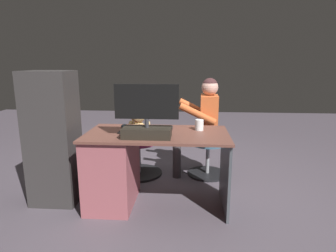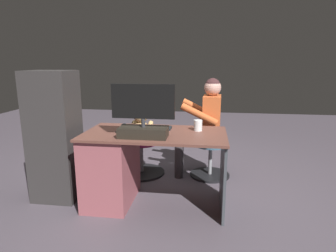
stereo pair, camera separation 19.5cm
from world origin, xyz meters
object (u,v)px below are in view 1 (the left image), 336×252
at_px(visitor_chair, 208,154).
at_px(person, 202,120).
at_px(keyboard, 151,128).
at_px(tv_remote, 123,131).
at_px(desk, 122,166).
at_px(monitor, 147,121).
at_px(cup, 199,125).
at_px(office_chair_teddy, 139,155).
at_px(teddy_bear, 138,124).
at_px(computer_mouse, 124,126).

xyz_separation_m(visitor_chair, person, (0.08, 0.00, 0.43)).
bearing_deg(keyboard, tv_remote, 32.84).
xyz_separation_m(desk, monitor, (-0.28, 0.17, 0.48)).
bearing_deg(visitor_chair, cup, 78.31).
xyz_separation_m(desk, office_chair_teddy, (-0.03, -0.75, -0.14)).
distance_m(monitor, cup, 0.56).
relative_size(cup, teddy_bear, 0.27).
bearing_deg(keyboard, computer_mouse, -5.26).
bearing_deg(keyboard, cup, 176.96).
relative_size(monitor, office_chair_teddy, 0.97).
bearing_deg(keyboard, office_chair_teddy, -68.23).
bearing_deg(tv_remote, monitor, 156.46).
height_order(keyboard, office_chair_teddy, keyboard).
relative_size(desk, person, 1.12).
height_order(desk, teddy_bear, teddy_bear).
bearing_deg(visitor_chair, desk, 41.92).
bearing_deg(monitor, visitor_chair, -122.04).
bearing_deg(desk, teddy_bear, -92.50).
height_order(cup, visitor_chair, cup).
xyz_separation_m(cup, office_chair_teddy, (0.71, -0.62, -0.53)).
height_order(office_chair_teddy, person, person).
relative_size(desk, computer_mouse, 13.80).
bearing_deg(keyboard, desk, 30.44).
xyz_separation_m(tv_remote, office_chair_teddy, (-0.01, -0.75, -0.49)).
bearing_deg(office_chair_teddy, teddy_bear, -90.00).
bearing_deg(desk, computer_mouse, -88.51).
bearing_deg(tv_remote, person, -123.97).
xyz_separation_m(desk, cup, (-0.74, -0.13, 0.39)).
bearing_deg(monitor, office_chair_teddy, -75.19).
bearing_deg(desk, office_chair_teddy, -92.54).
distance_m(tv_remote, person, 1.10).
bearing_deg(cup, desk, 10.22).
distance_m(tv_remote, visitor_chair, 1.25).
xyz_separation_m(computer_mouse, visitor_chair, (-0.88, -0.60, -0.47)).
distance_m(office_chair_teddy, visitor_chair, 0.84).
height_order(tv_remote, teddy_bear, teddy_bear).
bearing_deg(computer_mouse, desk, 91.49).
bearing_deg(monitor, cup, -146.75).
bearing_deg(person, tv_remote, 45.49).
bearing_deg(person, monitor, 61.54).
distance_m(keyboard, tv_remote, 0.29).
bearing_deg(person, cup, 85.34).
relative_size(tv_remote, office_chair_teddy, 0.27).
xyz_separation_m(keyboard, teddy_bear, (0.24, -0.61, -0.10)).
xyz_separation_m(computer_mouse, cup, (-0.75, 0.05, 0.03)).
bearing_deg(office_chair_teddy, cup, 138.90).
bearing_deg(cup, computer_mouse, -3.86).
distance_m(keyboard, teddy_bear, 0.66).
distance_m(keyboard, office_chair_teddy, 0.80).
relative_size(monitor, tv_remote, 3.68).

